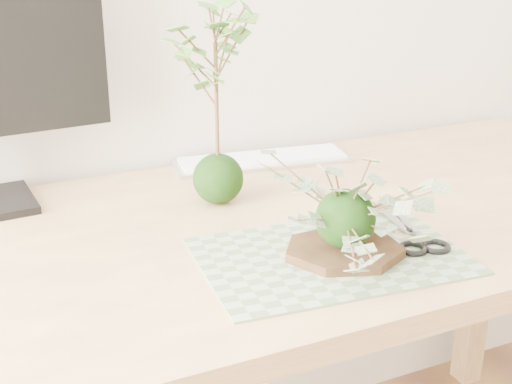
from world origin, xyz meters
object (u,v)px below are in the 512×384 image
at_px(desk, 281,266).
at_px(keyboard, 262,160).
at_px(ivy_kokedama, 347,192).
at_px(maple_kokedama, 216,55).

relative_size(desk, keyboard, 4.14).
distance_m(desk, keyboard, 0.32).
height_order(desk, keyboard, keyboard).
bearing_deg(ivy_kokedama, maple_kokedama, 107.63).
bearing_deg(maple_kokedama, keyboard, 44.78).
relative_size(ivy_kokedama, keyboard, 0.70).
relative_size(desk, maple_kokedama, 4.18).
bearing_deg(desk, maple_kokedama, 118.97).
height_order(maple_kokedama, keyboard, maple_kokedama).
bearing_deg(maple_kokedama, ivy_kokedama, -72.37).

